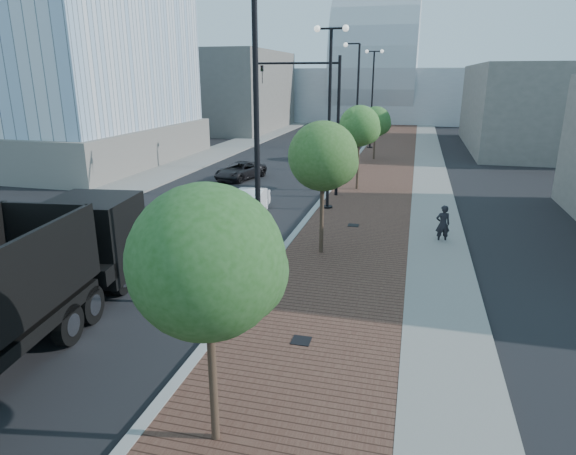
# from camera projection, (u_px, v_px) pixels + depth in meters

# --- Properties ---
(sidewalk) EXTENTS (7.00, 140.00, 0.12)m
(sidewalk) POSITION_uv_depth(u_px,v_px,m) (397.00, 159.00, 42.55)
(sidewalk) COLOR #4C2D23
(sidewalk) RESTS_ON ground
(concrete_strip) EXTENTS (2.40, 140.00, 0.13)m
(concrete_strip) POSITION_uv_depth(u_px,v_px,m) (429.00, 160.00, 41.90)
(concrete_strip) COLOR slate
(concrete_strip) RESTS_ON ground
(curb) EXTENTS (0.30, 140.00, 0.14)m
(curb) POSITION_uv_depth(u_px,v_px,m) (356.00, 157.00, 43.38)
(curb) COLOR gray
(curb) RESTS_ON ground
(west_sidewalk) EXTENTS (4.00, 140.00, 0.12)m
(west_sidewalk) POSITION_uv_depth(u_px,v_px,m) (219.00, 152.00, 46.49)
(west_sidewalk) COLOR slate
(west_sidewalk) RESTS_ON ground
(dump_truck) EXTENTS (4.37, 13.69, 3.54)m
(dump_truck) POSITION_uv_depth(u_px,v_px,m) (36.00, 284.00, 13.43)
(dump_truck) COLOR black
(dump_truck) RESTS_ON ground
(white_sedan) EXTENTS (1.63, 3.98, 1.28)m
(white_sedan) POSITION_uv_depth(u_px,v_px,m) (250.00, 202.00, 25.50)
(white_sedan) COLOR white
(white_sedan) RESTS_ON ground
(dark_car_mid) EXTENTS (3.09, 4.64, 1.18)m
(dark_car_mid) POSITION_uv_depth(u_px,v_px,m) (240.00, 171.00, 34.28)
(dark_car_mid) COLOR black
(dark_car_mid) RESTS_ON ground
(dark_car_far) EXTENTS (3.13, 4.95, 1.34)m
(dark_car_far) POSITION_uv_depth(u_px,v_px,m) (340.00, 137.00, 52.70)
(dark_car_far) COLOR black
(dark_car_far) RESTS_ON ground
(pedestrian) EXTENTS (0.69, 0.53, 1.68)m
(pedestrian) POSITION_uv_depth(u_px,v_px,m) (443.00, 224.00, 21.07)
(pedestrian) COLOR black
(pedestrian) RESTS_ON ground
(streetlight_1) EXTENTS (1.44, 0.56, 9.21)m
(streetlight_1) POSITION_uv_depth(u_px,v_px,m) (254.00, 169.00, 14.25)
(streetlight_1) COLOR black
(streetlight_1) RESTS_ON ground
(streetlight_2) EXTENTS (1.72, 0.56, 9.28)m
(streetlight_2) POSITION_uv_depth(u_px,v_px,m) (329.00, 119.00, 25.18)
(streetlight_2) COLOR black
(streetlight_2) RESTS_ON ground
(streetlight_3) EXTENTS (1.44, 0.56, 9.21)m
(streetlight_3) POSITION_uv_depth(u_px,v_px,m) (355.00, 112.00, 36.45)
(streetlight_3) COLOR black
(streetlight_3) RESTS_ON ground
(streetlight_4) EXTENTS (1.72, 0.56, 9.28)m
(streetlight_4) POSITION_uv_depth(u_px,v_px,m) (372.00, 99.00, 47.39)
(streetlight_4) COLOR black
(streetlight_4) RESTS_ON ground
(traffic_mast) EXTENTS (5.09, 0.20, 8.00)m
(traffic_mast) POSITION_uv_depth(u_px,v_px,m) (323.00, 111.00, 28.12)
(traffic_mast) COLOR black
(traffic_mast) RESTS_ON ground
(tree_0) EXTENTS (2.79, 2.79, 5.20)m
(tree_0) POSITION_uv_depth(u_px,v_px,m) (210.00, 262.00, 8.60)
(tree_0) COLOR #382619
(tree_0) RESTS_ON ground
(tree_1) EXTENTS (2.67, 2.67, 5.33)m
(tree_1) POSITION_uv_depth(u_px,v_px,m) (324.00, 156.00, 18.72)
(tree_1) COLOR #382619
(tree_1) RESTS_ON ground
(tree_2) EXTENTS (2.51, 2.48, 5.25)m
(tree_2) POSITION_uv_depth(u_px,v_px,m) (360.00, 126.00, 29.82)
(tree_2) COLOR #382619
(tree_2) RESTS_ON ground
(tree_3) EXTENTS (2.54, 2.52, 4.52)m
(tree_3) POSITION_uv_depth(u_px,v_px,m) (376.00, 122.00, 41.15)
(tree_3) COLOR #382619
(tree_3) RESTS_ON ground
(tower_podium) EXTENTS (19.00, 19.00, 3.00)m
(tower_podium) POSITION_uv_depth(u_px,v_px,m) (59.00, 143.00, 41.29)
(tower_podium) COLOR slate
(tower_podium) RESTS_ON ground
(convention_center) EXTENTS (50.00, 30.00, 50.00)m
(convention_center) POSITION_uv_depth(u_px,v_px,m) (378.00, 82.00, 83.75)
(convention_center) COLOR #A6ABB0
(convention_center) RESTS_ON ground
(commercial_block_nw) EXTENTS (14.00, 20.00, 10.00)m
(commercial_block_nw) POSITION_uv_depth(u_px,v_px,m) (225.00, 91.00, 65.21)
(commercial_block_nw) COLOR #64605A
(commercial_block_nw) RESTS_ON ground
(commercial_block_ne) EXTENTS (12.00, 22.00, 8.00)m
(commercial_block_ne) POSITION_uv_depth(u_px,v_px,m) (536.00, 107.00, 47.65)
(commercial_block_ne) COLOR #625D58
(commercial_block_ne) RESTS_ON ground
(utility_cover_1) EXTENTS (0.50, 0.50, 0.02)m
(utility_cover_1) POSITION_uv_depth(u_px,v_px,m) (301.00, 341.00, 13.18)
(utility_cover_1) COLOR black
(utility_cover_1) RESTS_ON sidewalk
(utility_cover_2) EXTENTS (0.50, 0.50, 0.02)m
(utility_cover_2) POSITION_uv_depth(u_px,v_px,m) (353.00, 225.00, 23.36)
(utility_cover_2) COLOR black
(utility_cover_2) RESTS_ON sidewalk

